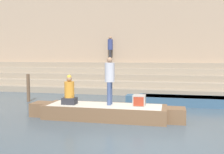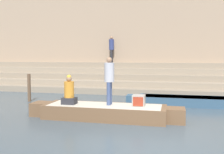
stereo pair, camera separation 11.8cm
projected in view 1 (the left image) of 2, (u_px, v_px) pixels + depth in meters
name	position (u px, v px, depth m)	size (l,w,h in m)	color
ground_plane	(148.00, 141.00, 6.83)	(120.00, 120.00, 0.00)	#3D4C56
ghat_steps	(161.00, 81.00, 16.51)	(36.00, 3.62, 1.78)	gray
back_wall	(162.00, 28.00, 18.10)	(34.20, 1.28, 8.35)	tan
rowboat_main	(105.00, 111.00, 9.26)	(5.52, 1.41, 0.49)	brown
person_standing	(110.00, 77.00, 9.24)	(0.35, 0.35, 1.69)	#3D4C75
person_rowing	(69.00, 93.00, 9.39)	(0.49, 0.39, 1.06)	#28282D
tv_set	(139.00, 101.00, 9.01)	(0.43, 0.42, 0.39)	#9E998E
moored_boat_shore	(183.00, 100.00, 11.87)	(5.19, 1.17, 0.39)	#33516B
mooring_post	(28.00, 88.00, 12.73)	(0.16, 0.16, 1.35)	brown
person_on_steps	(110.00, 47.00, 18.01)	(0.35, 0.35, 1.80)	#28282D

